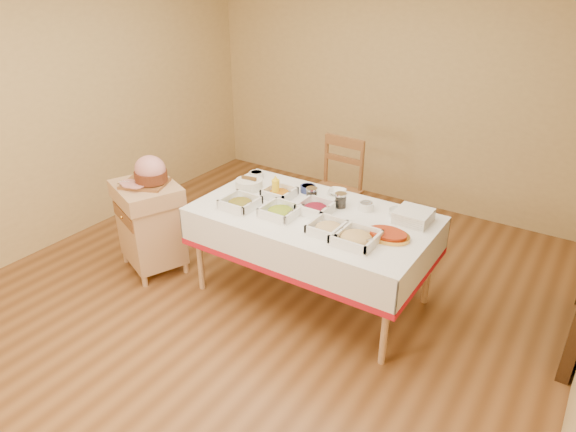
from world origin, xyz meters
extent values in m
plane|color=brown|center=(0.00, 0.00, 0.00)|extent=(5.00, 5.00, 0.00)
plane|color=tan|center=(0.00, 2.50, 1.30)|extent=(4.50, 0.00, 4.50)
plane|color=tan|center=(-2.25, 0.00, 1.30)|extent=(0.00, 5.00, 5.00)
cube|color=tan|center=(0.30, 0.30, 0.73)|extent=(1.80, 1.00, 0.04)
cylinder|color=tan|center=(-0.52, -0.12, 0.35)|extent=(0.05, 0.05, 0.71)
cylinder|color=tan|center=(-0.52, 0.72, 0.35)|extent=(0.05, 0.05, 0.71)
cylinder|color=tan|center=(1.12, -0.12, 0.35)|extent=(0.05, 0.05, 0.71)
cylinder|color=tan|center=(1.12, 0.72, 0.35)|extent=(0.05, 0.05, 0.71)
cube|color=white|center=(0.30, 0.30, 0.76)|extent=(1.82, 1.02, 0.01)
cube|color=tan|center=(-1.10, -0.10, 0.38)|extent=(0.66, 0.61, 0.57)
cube|color=tan|center=(-1.10, -0.10, 0.74)|extent=(0.71, 0.66, 0.14)
cube|color=brown|center=(-1.10, -0.32, 0.57)|extent=(0.44, 0.19, 0.11)
sphere|color=gold|center=(-1.10, -0.33, 0.57)|extent=(0.03, 0.03, 0.03)
cylinder|color=tan|center=(-1.34, -0.29, 0.05)|extent=(0.05, 0.05, 0.09)
cylinder|color=tan|center=(-1.34, 0.09, 0.05)|extent=(0.05, 0.05, 0.09)
cylinder|color=tan|center=(-0.86, -0.29, 0.05)|extent=(0.05, 0.05, 0.09)
cylinder|color=tan|center=(-0.86, 0.09, 0.05)|extent=(0.05, 0.05, 0.09)
cube|color=brown|center=(-0.02, 1.21, 0.50)|extent=(0.47, 0.45, 0.03)
cylinder|color=brown|center=(-0.22, 1.02, 0.24)|extent=(0.04, 0.04, 0.49)
cylinder|color=brown|center=(-0.21, 1.41, 0.24)|extent=(0.04, 0.04, 0.49)
cylinder|color=brown|center=(0.16, 1.00, 0.24)|extent=(0.04, 0.04, 0.49)
cylinder|color=brown|center=(0.18, 1.39, 0.24)|extent=(0.04, 0.04, 0.49)
cylinder|color=brown|center=(-0.21, 1.41, 0.75)|extent=(0.04, 0.04, 0.52)
cylinder|color=brown|center=(0.18, 1.39, 0.75)|extent=(0.04, 0.04, 0.52)
cube|color=brown|center=(-0.01, 1.40, 0.96)|extent=(0.41, 0.05, 0.10)
cube|color=brown|center=(-1.10, -0.10, 0.82)|extent=(0.36, 0.28, 0.02)
ellipsoid|color=#D08887|center=(-1.05, -0.06, 0.95)|extent=(0.27, 0.24, 0.23)
cylinder|color=#602B16|center=(-1.05, -0.06, 0.88)|extent=(0.27, 0.27, 0.09)
cube|color=silver|center=(-1.14, -0.24, 0.83)|extent=(0.23, 0.10, 0.00)
cylinder|color=silver|center=(-1.17, -0.14, 0.84)|extent=(0.26, 0.08, 0.01)
cube|color=white|center=(-0.23, 0.07, 0.77)|extent=(0.26, 0.26, 0.02)
ellipsoid|color=#BF3B15|center=(-0.23, 0.07, 0.79)|extent=(0.20, 0.20, 0.07)
cylinder|color=silver|center=(-0.17, 0.05, 0.80)|extent=(0.16, 0.01, 0.11)
cube|color=white|center=(0.12, 0.13, 0.77)|extent=(0.26, 0.26, 0.02)
ellipsoid|color=gold|center=(0.12, 0.13, 0.79)|extent=(0.20, 0.20, 0.07)
cylinder|color=silver|center=(0.17, 0.10, 0.80)|extent=(0.15, 0.01, 0.11)
cube|color=white|center=(0.55, 0.10, 0.77)|extent=(0.26, 0.26, 0.01)
ellipsoid|color=tan|center=(0.55, 0.10, 0.79)|extent=(0.19, 0.19, 0.07)
cylinder|color=silver|center=(0.61, 0.07, 0.79)|extent=(0.14, 0.01, 0.10)
cube|color=white|center=(0.78, 0.07, 0.77)|extent=(0.29, 0.29, 0.02)
ellipsoid|color=tan|center=(0.78, 0.07, 0.79)|extent=(0.22, 0.22, 0.08)
cylinder|color=silver|center=(0.84, 0.04, 0.80)|extent=(0.15, 0.01, 0.11)
cube|color=white|center=(-0.08, 0.40, 0.77)|extent=(0.23, 0.23, 0.02)
ellipsoid|color=#BF6E0E|center=(-0.08, 0.40, 0.79)|extent=(0.18, 0.18, 0.06)
cylinder|color=silver|center=(-0.03, 0.38, 0.80)|extent=(0.15, 0.01, 0.11)
cube|color=white|center=(0.31, 0.32, 0.77)|extent=(0.24, 0.24, 0.02)
ellipsoid|color=maroon|center=(0.31, 0.32, 0.79)|extent=(0.18, 0.18, 0.06)
cylinder|color=silver|center=(0.36, 0.30, 0.80)|extent=(0.16, 0.01, 0.12)
cylinder|color=white|center=(-0.48, 0.63, 0.79)|extent=(0.12, 0.12, 0.06)
cylinder|color=black|center=(-0.48, 0.63, 0.81)|extent=(0.10, 0.10, 0.02)
cylinder|color=navy|center=(0.06, 0.62, 0.79)|extent=(0.13, 0.13, 0.05)
cylinder|color=maroon|center=(0.06, 0.62, 0.80)|extent=(0.10, 0.10, 0.02)
cylinder|color=white|center=(0.62, 0.57, 0.79)|extent=(0.12, 0.12, 0.06)
cylinder|color=#BF6E0E|center=(0.62, 0.57, 0.81)|extent=(0.10, 0.10, 0.02)
imported|color=white|center=(0.29, 0.71, 0.78)|extent=(0.17, 0.17, 0.04)
imported|color=white|center=(0.87, 0.61, 0.78)|extent=(0.20, 0.20, 0.05)
cylinder|color=silver|center=(0.19, 0.47, 0.81)|extent=(0.09, 0.09, 0.11)
cylinder|color=silver|center=(0.19, 0.47, 0.87)|extent=(0.09, 0.09, 0.01)
cylinder|color=black|center=(0.19, 0.47, 0.80)|extent=(0.07, 0.07, 0.08)
cylinder|color=silver|center=(0.43, 0.50, 0.81)|extent=(0.09, 0.09, 0.11)
cylinder|color=silver|center=(0.43, 0.50, 0.87)|extent=(0.09, 0.09, 0.01)
cylinder|color=black|center=(0.43, 0.50, 0.80)|extent=(0.07, 0.07, 0.08)
cylinder|color=yellow|center=(-0.09, 0.37, 0.84)|extent=(0.06, 0.06, 0.16)
cone|color=yellow|center=(-0.09, 0.37, 0.94)|extent=(0.04, 0.04, 0.04)
cylinder|color=white|center=(-0.39, 0.40, 0.80)|extent=(0.23, 0.23, 0.08)
cube|color=white|center=(0.99, 0.58, 0.77)|extent=(0.25, 0.25, 0.01)
cube|color=white|center=(0.99, 0.58, 0.78)|extent=(0.25, 0.25, 0.01)
cube|color=white|center=(0.99, 0.58, 0.80)|extent=(0.25, 0.25, 0.01)
cube|color=white|center=(0.99, 0.58, 0.81)|extent=(0.25, 0.25, 0.01)
cube|color=white|center=(0.99, 0.58, 0.83)|extent=(0.25, 0.25, 0.01)
cube|color=white|center=(0.99, 0.58, 0.84)|extent=(0.25, 0.25, 0.01)
ellipsoid|color=gold|center=(0.93, 0.25, 0.77)|extent=(0.32, 0.23, 0.03)
ellipsoid|color=#A53111|center=(0.93, 0.25, 0.79)|extent=(0.28, 0.19, 0.03)
camera|label=1|loc=(2.07, -2.74, 2.50)|focal=32.00mm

